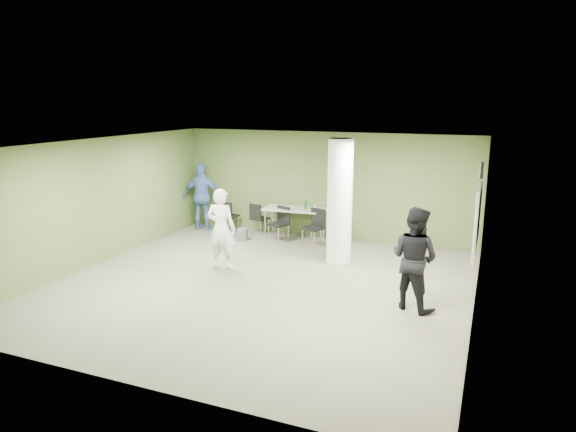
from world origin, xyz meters
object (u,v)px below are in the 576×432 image
at_px(chair_back_left, 228,214).
at_px(man_blue, 203,197).
at_px(woman_white, 221,229).
at_px(folding_table, 296,210).
at_px(man_black, 414,258).

relative_size(chair_back_left, man_blue, 0.44).
bearing_deg(chair_back_left, woman_white, 123.22).
relative_size(folding_table, chair_back_left, 2.08).
bearing_deg(woman_white, man_blue, -57.02).
bearing_deg(folding_table, woman_white, -105.92).
bearing_deg(man_blue, chair_back_left, -177.77).
distance_m(man_black, man_blue, 7.25).
distance_m(chair_back_left, man_black, 6.74).
distance_m(folding_table, man_blue, 2.78).
relative_size(chair_back_left, man_black, 0.46).
xyz_separation_m(folding_table, man_black, (3.60, -3.61, 0.16)).
bearing_deg(woman_white, chair_back_left, -68.86).
xyz_separation_m(chair_back_left, man_blue, (-0.71, -0.17, 0.47)).
bearing_deg(folding_table, man_blue, 179.48).
height_order(woman_white, man_blue, man_blue).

